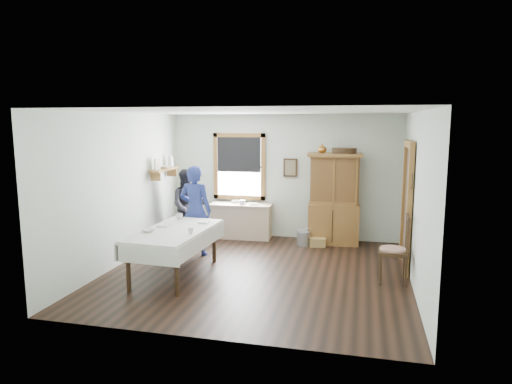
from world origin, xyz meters
TOP-DOWN VIEW (x-y plane):
  - room at (0.00, 0.00)m, footprint 5.01×5.01m
  - window at (-1.00, 2.46)m, footprint 1.18×0.07m
  - doorway at (2.46, 0.85)m, footprint 0.09×1.14m
  - wall_shelf at (-2.37, 1.54)m, footprint 0.24×1.00m
  - framed_picture at (0.15, 2.46)m, footprint 0.30×0.04m
  - rug_beater at (2.45, 0.30)m, footprint 0.01×0.27m
  - work_counter at (-0.88, 2.19)m, footprint 1.35×0.56m
  - china_hutch at (1.12, 2.17)m, footprint 1.15×0.61m
  - dining_table at (-1.30, -0.47)m, footprint 1.13×2.00m
  - spindle_chair at (2.20, 0.02)m, footprint 0.53×0.53m
  - pail at (0.54, 1.87)m, footprint 0.32×0.32m
  - wicker_basket at (0.83, 1.84)m, footprint 0.34×0.26m
  - woman_blue at (-1.40, 0.75)m, footprint 0.60×0.41m
  - figure_dark at (-1.90, 1.65)m, footprint 0.87×0.80m
  - table_cup_a at (-1.55, 0.32)m, footprint 0.17×0.17m
  - table_cup_b at (-0.94, -0.68)m, footprint 0.10×0.10m
  - table_bowl at (-1.65, -0.72)m, footprint 0.27×0.27m
  - counter_book at (-0.70, 2.13)m, footprint 0.21×0.24m
  - counter_bowl at (-1.02, 2.27)m, footprint 0.21×0.21m
  - shelf_bowl at (-2.37, 1.55)m, footprint 0.22×0.22m

SIDE VIEW (x-z plane):
  - wicker_basket at x=0.83m, z-range 0.00..0.19m
  - pail at x=0.54m, z-range 0.00..0.30m
  - work_counter at x=-0.88m, z-range 0.00..0.76m
  - dining_table at x=-1.30m, z-range 0.00..0.78m
  - spindle_chair at x=2.20m, z-range 0.00..1.11m
  - figure_dark at x=-1.90m, z-range 0.00..1.44m
  - counter_book at x=-0.70m, z-range 0.76..0.78m
  - counter_bowl at x=-1.02m, z-range 0.76..0.82m
  - woman_blue at x=-1.40m, z-range 0.00..1.60m
  - table_bowl at x=-1.65m, z-range 0.78..0.83m
  - table_cup_b at x=-0.94m, z-range 0.78..0.87m
  - table_cup_a at x=-1.55m, z-range 0.78..0.88m
  - china_hutch at x=1.12m, z-range 0.00..1.90m
  - doorway at x=2.46m, z-range 0.05..2.27m
  - room at x=0.00m, z-range 0.00..2.70m
  - framed_picture at x=0.15m, z-range 1.35..1.75m
  - wall_shelf at x=-2.37m, z-range 1.35..1.79m
  - shelf_bowl at x=-2.37m, z-range 1.57..1.62m
  - window at x=-1.00m, z-range 0.89..2.37m
  - rug_beater at x=2.45m, z-range 1.58..1.86m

